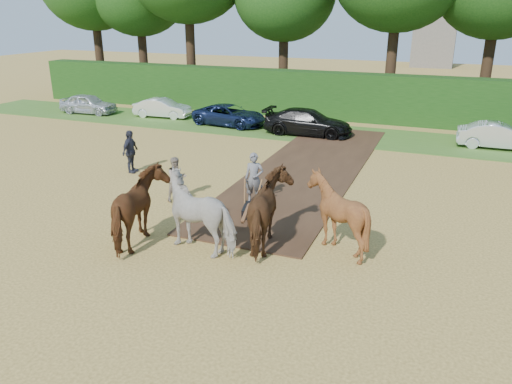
{
  "coord_description": "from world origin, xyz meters",
  "views": [
    {
      "loc": [
        7.27,
        -13.95,
        6.82
      ],
      "look_at": [
        1.82,
        -0.22,
        1.4
      ],
      "focal_mm": 35.0,
      "sensor_mm": 36.0,
      "label": 1
    }
  ],
  "objects": [
    {
      "name": "grass_verge",
      "position": [
        0.0,
        14.0,
        0.01
      ],
      "size": [
        50.0,
        5.0,
        0.03
      ],
      "primitive_type": "cube",
      "color": "#38601E",
      "rests_on": "ground"
    },
    {
      "name": "spectator_near",
      "position": [
        -2.02,
        1.39,
        0.85
      ],
      "size": [
        0.95,
        1.03,
        1.7
      ],
      "primitive_type": "imported",
      "rotation": [
        0.0,
        0.0,
        1.08
      ],
      "color": "#9E937C",
      "rests_on": "ground"
    },
    {
      "name": "hedgerow",
      "position": [
        0.0,
        18.5,
        1.5
      ],
      "size": [
        46.0,
        1.6,
        3.0
      ],
      "primitive_type": "cube",
      "color": "#14380F",
      "rests_on": "ground"
    },
    {
      "name": "spectator_far",
      "position": [
        -5.67,
        3.68,
        0.95
      ],
      "size": [
        0.53,
        1.14,
        1.9
      ],
      "primitive_type": "imported",
      "rotation": [
        0.0,
        0.0,
        1.63
      ],
      "color": "#272935",
      "rests_on": "ground"
    },
    {
      "name": "earth_strip",
      "position": [
        1.5,
        7.0,
        0.03
      ],
      "size": [
        4.5,
        17.0,
        0.05
      ],
      "primitive_type": "cube",
      "color": "#472D1C",
      "rests_on": "ground"
    },
    {
      "name": "ground",
      "position": [
        0.0,
        0.0,
        0.0
      ],
      "size": [
        120.0,
        120.0,
        0.0
      ],
      "primitive_type": "plane",
      "color": "gold",
      "rests_on": "ground"
    },
    {
      "name": "parked_cars",
      "position": [
        0.4,
        13.78,
        0.69
      ],
      "size": [
        35.79,
        3.34,
        1.47
      ],
      "color": "silver",
      "rests_on": "ground"
    },
    {
      "name": "plough_team",
      "position": [
        1.67,
        -1.26,
        1.14
      ],
      "size": [
        7.69,
        6.3,
        2.3
      ],
      "color": "#5B2B16",
      "rests_on": "ground"
    }
  ]
}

